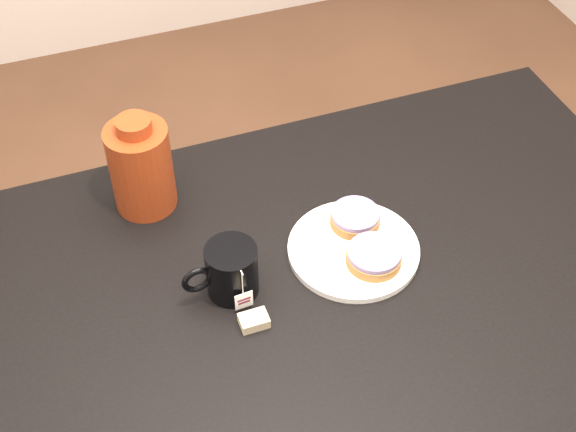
{
  "coord_description": "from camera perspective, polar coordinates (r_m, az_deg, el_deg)",
  "views": [
    {
      "loc": [
        -0.28,
        -0.72,
        1.77
      ],
      "look_at": [
        0.04,
        0.15,
        0.81
      ],
      "focal_mm": 50.0,
      "sensor_mm": 36.0,
      "label": 1
    }
  ],
  "objects": [
    {
      "name": "bagel_back",
      "position": [
        1.38,
        4.79,
        -0.12
      ],
      "size": [
        0.1,
        0.1,
        0.03
      ],
      "color": "brown",
      "rests_on": "plate"
    },
    {
      "name": "table",
      "position": [
        1.34,
        0.69,
        -9.12
      ],
      "size": [
        1.4,
        0.9,
        0.75
      ],
      "color": "black",
      "rests_on": "ground_plane"
    },
    {
      "name": "mug",
      "position": [
        1.27,
        -4.1,
        -3.88
      ],
      "size": [
        0.13,
        0.09,
        0.09
      ],
      "rotation": [
        0.0,
        0.0,
        0.08
      ],
      "color": "black",
      "rests_on": "table"
    },
    {
      "name": "plate",
      "position": [
        1.36,
        4.68,
        -2.33
      ],
      "size": [
        0.22,
        0.22,
        0.02
      ],
      "color": "white",
      "rests_on": "table"
    },
    {
      "name": "teabag_pouch",
      "position": [
        1.26,
        -2.44,
        -7.44
      ],
      "size": [
        0.05,
        0.03,
        0.02
      ],
      "primitive_type": "cube",
      "rotation": [
        0.0,
        0.0,
        -0.0
      ],
      "color": "#C6B793",
      "rests_on": "table"
    },
    {
      "name": "bagel_package",
      "position": [
        1.41,
        -10.42,
        3.48
      ],
      "size": [
        0.14,
        0.14,
        0.19
      ],
      "rotation": [
        0.0,
        0.0,
        -0.42
      ],
      "color": "#5E1C0C",
      "rests_on": "table"
    },
    {
      "name": "bagel_front",
      "position": [
        1.33,
        6.13,
        -2.87
      ],
      "size": [
        0.13,
        0.13,
        0.03
      ],
      "color": "brown",
      "rests_on": "plate"
    }
  ]
}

